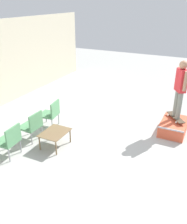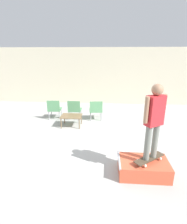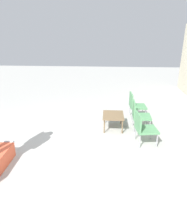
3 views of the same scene
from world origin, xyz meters
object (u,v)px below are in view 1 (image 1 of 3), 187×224
Objects in this scene: skateboard_on_ramp at (176,117)px; person_skater at (181,85)px; patio_chair_left at (9,140)px; patio_chair_right at (51,113)px; coffee_table at (55,134)px; patio_chair_center at (32,125)px; skate_ramp_box at (173,127)px.

person_skater is (0.00, 0.00, 0.99)m from skateboard_on_ramp.
patio_chair_right is at bearing 176.26° from patio_chair_left.
person_skater reaches higher than skateboard_on_ramp.
person_skater is at bearing 104.73° from patio_chair_right.
patio_chair_right is at bearing 39.89° from coffee_table.
person_skater is 1.99× the size of patio_chair_left.
coffee_table is 0.93× the size of patio_chair_center.
patio_chair_center is at bearing 90.13° from coffee_table.
patio_chair_left is (-3.09, 3.44, 0.29)m from skate_ramp_box.
skate_ramp_box is at bearing 128.14° from patio_chair_left.
patio_chair_center is at bearing 87.34° from skateboard_on_ramp.
person_skater is at bearing 0.00° from skateboard_on_ramp.
skateboard_on_ramp is 3.74m from patio_chair_right.
patio_chair_left reaches higher than skateboard_on_ramp.
patio_chair_right reaches higher than skate_ramp_box.
patio_chair_left is (-0.88, 0.75, 0.10)m from coffee_table.
patio_chair_right is at bearing 75.88° from skateboard_on_ramp.
skate_ramp_box is 4.63m from patio_chair_left.
skateboard_on_ramp reaches higher than skate_ramp_box.
patio_chair_center reaches higher than skateboard_on_ramp.
patio_chair_right is (1.77, 0.00, 0.00)m from patio_chair_left.
patio_chair_center is at bearing -7.78° from patio_chair_right.
patio_chair_center reaches higher than coffee_table.
skateboard_on_ramp is 0.98× the size of coffee_table.
person_skater is 4.80m from patio_chair_left.
patio_chair_left is 1.00× the size of patio_chair_right.
patio_chair_left is at bearing 96.19° from skateboard_on_ramp.
patio_chair_left reaches higher than skate_ramp_box.
coffee_table is at bearing 94.03° from skateboard_on_ramp.
patio_chair_left and patio_chair_right have the same top height.
patio_chair_right is (-1.32, 3.44, 0.29)m from skate_ramp_box.
patio_chair_left is 0.87m from patio_chair_center.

